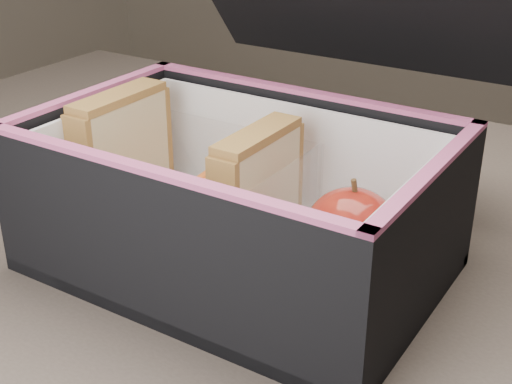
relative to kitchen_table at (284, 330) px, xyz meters
The scene contains 8 objects.
kitchen_table is the anchor object (origin of this frame).
lunch_bag 0.16m from the kitchen_table, 106.57° to the right, with size 0.31×0.33×0.27m.
plastic_tub 0.16m from the kitchen_table, 146.70° to the right, with size 0.18×0.13×0.08m, color white, non-canonical shape.
sandwich_left 0.22m from the kitchen_table, 161.80° to the right, with size 0.03×0.10×0.11m.
sandwich_right 0.16m from the kitchen_table, 90.22° to the right, with size 0.03×0.09×0.10m.
carrot_sticks 0.15m from the kitchen_table, 146.45° to the right, with size 0.05×0.16×0.03m.
paper_napkin 0.14m from the kitchen_table, 25.77° to the right, with size 0.08×0.08×0.01m, color white.
red_apple 0.17m from the kitchen_table, 27.64° to the right, with size 0.09×0.09×0.07m.
Camera 1 is at (0.26, -0.46, 1.05)m, focal length 50.00 mm.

